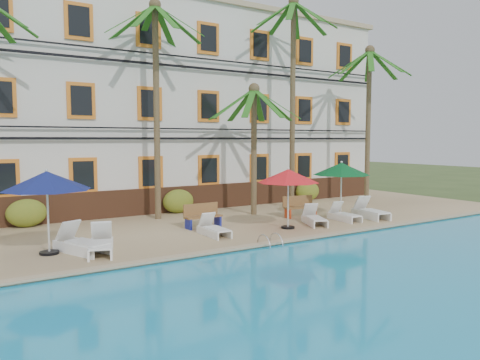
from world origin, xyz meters
TOP-DOWN VIEW (x-y plane):
  - ground at (0.00, 0.00)m, footprint 100.00×100.00m
  - pool_deck at (0.00, 5.00)m, footprint 30.00×12.00m
  - swimming_pool at (0.00, -7.00)m, footprint 26.00×12.00m
  - pool_coping at (0.00, -0.90)m, footprint 30.00×0.35m
  - hotel_building at (0.00, 9.98)m, footprint 25.40×6.44m
  - palm_b at (-1.72, 5.64)m, footprint 4.20×4.20m
  - palm_c at (2.42, 4.40)m, footprint 4.20×4.20m
  - palm_d at (5.21, 5.12)m, footprint 4.20×4.20m
  - palm_e at (9.46, 4.10)m, footprint 4.20×4.20m
  - shrub_left at (-6.79, 6.60)m, footprint 1.50×0.90m
  - shrub_mid at (-0.32, 6.60)m, footprint 1.50×0.90m
  - shrub_right at (7.52, 6.60)m, footprint 1.50×0.90m
  - umbrella_blue at (-6.90, 1.58)m, footprint 2.56×2.56m
  - umbrella_red at (1.61, 0.90)m, footprint 2.35×2.35m
  - umbrella_green at (5.24, 1.74)m, footprint 2.47×2.47m
  - lounger_a at (-6.06, 1.24)m, footprint 1.38×2.09m
  - lounger_b at (-5.57, 0.83)m, footprint 1.24×2.01m
  - lounger_c at (-1.46, 1.27)m, footprint 0.64×1.66m
  - lounger_d at (3.01, 0.98)m, footprint 1.24×1.79m
  - lounger_e at (4.68, 1.00)m, footprint 0.74×1.68m
  - lounger_f at (6.09, 0.83)m, footprint 1.10×2.05m
  - bench_left at (-1.06, 2.85)m, footprint 1.51×0.51m
  - bench_right at (3.73, 2.73)m, footprint 1.55×0.68m
  - pool_ladder at (-0.64, -1.00)m, footprint 0.54×0.74m

SIDE VIEW (x-z plane):
  - ground at x=0.00m, z-range 0.00..0.00m
  - swimming_pool at x=0.00m, z-range 0.00..0.20m
  - pool_deck at x=0.00m, z-range 0.00..0.25m
  - pool_ladder at x=-0.64m, z-range -0.12..0.62m
  - pool_coping at x=0.00m, z-range 0.25..0.31m
  - lounger_e at x=4.68m, z-range 0.11..0.89m
  - lounger_c at x=-1.46m, z-range 0.11..0.89m
  - lounger_d at x=3.01m, z-range 0.11..0.91m
  - lounger_b at x=-5.57m, z-range 0.09..0.99m
  - lounger_f at x=6.09m, z-range 0.09..1.01m
  - lounger_a at x=-6.06m, z-range 0.09..1.02m
  - bench_left at x=-1.06m, z-range 0.26..1.18m
  - bench_right at x=3.73m, z-range 0.26..1.18m
  - shrub_left at x=-6.79m, z-range 0.25..1.35m
  - shrub_mid at x=-0.32m, z-range 0.25..1.35m
  - shrub_right at x=7.52m, z-range 0.25..1.35m
  - umbrella_red at x=1.61m, z-range 1.08..3.43m
  - umbrella_green at x=5.24m, z-range 1.12..3.59m
  - umbrella_blue at x=-6.90m, z-range 1.15..3.71m
  - palm_c at x=2.42m, z-range 1.18..7.09m
  - hotel_building at x=0.00m, z-range 0.26..10.49m
  - palm_e at x=9.46m, z-range 1.39..9.65m
  - palm_b at x=-1.72m, z-range 1.46..10.68m
  - palm_d at x=5.21m, z-range 1.52..11.82m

